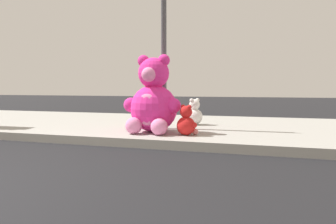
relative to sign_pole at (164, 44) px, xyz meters
The scene contains 6 objects.
sidewalk 2.19m from the sign_pole, 141.29° to the left, with size 28.00×4.40×0.15m, color #9E9B93.
sign_pole is the anchor object (origin of this frame).
plush_pink_large 1.27m from the sign_pole, 92.74° to the right, with size 1.11×0.97×1.43m.
plush_red 1.79m from the sign_pole, 49.45° to the right, with size 0.37×0.38×0.53m.
plush_white 1.71m from the sign_pole, 58.32° to the left, with size 0.42×0.42×0.59m.
plush_yellow 1.78m from the sign_pole, 138.82° to the left, with size 0.36×0.36×0.50m.
Camera 1 is at (2.85, -1.57, 0.99)m, focal length 32.96 mm.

